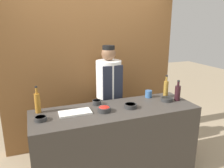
{
  "coord_description": "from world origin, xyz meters",
  "views": [
    {
      "loc": [
        -0.93,
        -2.3,
        1.95
      ],
      "look_at": [
        0.0,
        0.13,
        1.22
      ],
      "focal_mm": 35.0,
      "sensor_mm": 36.0,
      "label": 1
    }
  ],
  "objects": [
    {
      "name": "sauce_bowl_white",
      "position": [
        -0.18,
        0.22,
        0.98
      ],
      "size": [
        0.11,
        0.11,
        0.06
      ],
      "color": "#2D2D2D",
      "rests_on": "counter"
    },
    {
      "name": "sauce_bowl_orange",
      "position": [
        0.18,
        -0.03,
        0.97
      ],
      "size": [
        0.16,
        0.16,
        0.05
      ],
      "color": "#2D2D2D",
      "rests_on": "counter"
    },
    {
      "name": "cabinet_wall",
      "position": [
        0.0,
        1.05,
        1.2
      ],
      "size": [
        2.79,
        0.18,
        2.4
      ],
      "color": "brown",
      "rests_on": "ground_plane"
    },
    {
      "name": "chef_center",
      "position": [
        0.13,
        0.6,
        0.89
      ],
      "size": [
        0.37,
        0.37,
        1.65
      ],
      "color": "#28282D",
      "rests_on": "ground_plane"
    },
    {
      "name": "cup_blue",
      "position": [
        0.59,
        0.24,
        0.99
      ],
      "size": [
        0.09,
        0.09,
        0.1
      ],
      "color": "#386093",
      "rests_on": "counter"
    },
    {
      "name": "counter",
      "position": [
        0.0,
        0.0,
        0.47
      ],
      "size": [
        2.03,
        0.67,
        0.94
      ],
      "color": "#3D3833",
      "rests_on": "ground_plane"
    },
    {
      "name": "bottle_vinegar",
      "position": [
        0.82,
        0.17,
        1.07
      ],
      "size": [
        0.07,
        0.07,
        0.32
      ],
      "color": "olive",
      "rests_on": "counter"
    },
    {
      "name": "bottle_amber",
      "position": [
        -0.89,
        0.22,
        1.07
      ],
      "size": [
        0.07,
        0.07,
        0.32
      ],
      "color": "#9E661E",
      "rests_on": "counter"
    },
    {
      "name": "sauce_bowl_red",
      "position": [
        -0.16,
        -0.03,
        0.97
      ],
      "size": [
        0.16,
        0.16,
        0.06
      ],
      "color": "#2D2D2D",
      "rests_on": "counter"
    },
    {
      "name": "sauce_bowl_green",
      "position": [
        0.74,
        0.02,
        0.97
      ],
      "size": [
        0.16,
        0.16,
        0.05
      ],
      "color": "#2D2D2D",
      "rests_on": "counter"
    },
    {
      "name": "cutting_board",
      "position": [
        -0.49,
        0.04,
        0.95
      ],
      "size": [
        0.37,
        0.19,
        0.02
      ],
      "color": "white",
      "rests_on": "counter"
    },
    {
      "name": "sauce_bowl_purple",
      "position": [
        -0.88,
        -0.02,
        0.97
      ],
      "size": [
        0.13,
        0.13,
        0.05
      ],
      "color": "#2D2D2D",
      "rests_on": "counter"
    },
    {
      "name": "bottle_wine",
      "position": [
        0.89,
        -0.01,
        1.05
      ],
      "size": [
        0.07,
        0.07,
        0.28
      ],
      "color": "black",
      "rests_on": "counter"
    }
  ]
}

